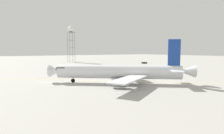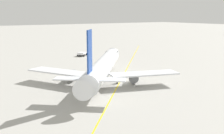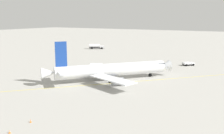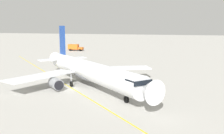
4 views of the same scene
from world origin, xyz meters
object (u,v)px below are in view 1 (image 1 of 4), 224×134
at_px(safety_cone_near, 183,73).
at_px(airliner_main, 120,72).
at_px(radar_tower, 71,31).
at_px(baggage_truck_truck, 144,63).
at_px(safety_cone_mid, 189,72).

bearing_deg(safety_cone_near, airliner_main, -173.61).
distance_m(radar_tower, safety_cone_near, 98.13).
relative_size(baggage_truck_truck, safety_cone_near, 6.95).
distance_m(airliner_main, safety_cone_near, 34.59).
relative_size(safety_cone_near, safety_cone_mid, 1.00).
distance_m(airliner_main, radar_tower, 104.44).
bearing_deg(radar_tower, safety_cone_mid, -82.50).
xyz_separation_m(airliner_main, radar_tower, (26.69, 98.78, 20.90)).
relative_size(airliner_main, safety_cone_mid, 59.04).
height_order(baggage_truck_truck, radar_tower, radar_tower).
xyz_separation_m(baggage_truck_truck, safety_cone_mid, (-21.60, -48.08, -0.44)).
distance_m(safety_cone_near, safety_cone_mid, 4.89).
xyz_separation_m(radar_tower, safety_cone_mid, (12.44, -94.45, -23.63)).
height_order(airliner_main, radar_tower, radar_tower).
bearing_deg(airliner_main, baggage_truck_truck, -98.89).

